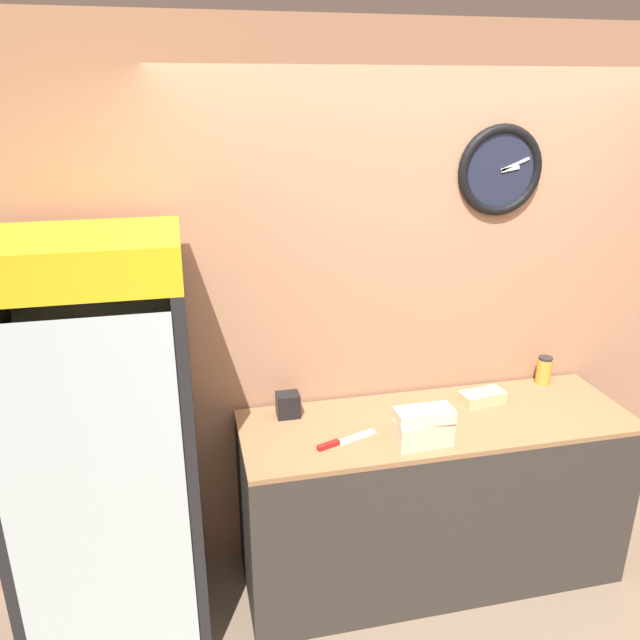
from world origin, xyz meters
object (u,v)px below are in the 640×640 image
(condiment_jar, at_px, (544,370))
(sandwich_stack_bottom, at_px, (423,438))
(sandwich_stack_middle, at_px, (423,427))
(chefs_knife, at_px, (339,442))
(beverage_cooler, at_px, (102,427))
(sandwich_flat_left, at_px, (482,397))
(sandwich_stack_top, at_px, (424,415))
(napkin_dispenser, at_px, (288,405))

(condiment_jar, bearing_deg, sandwich_stack_bottom, -153.03)
(sandwich_stack_bottom, xyz_separation_m, sandwich_stack_middle, (0.00, 0.00, 0.06))
(chefs_knife, distance_m, condiment_jar, 1.28)
(beverage_cooler, bearing_deg, sandwich_stack_bottom, -9.45)
(sandwich_flat_left, bearing_deg, sandwich_stack_bottom, -145.02)
(sandwich_stack_bottom, distance_m, sandwich_stack_top, 0.12)
(sandwich_stack_top, distance_m, sandwich_flat_left, 0.55)
(sandwich_stack_top, bearing_deg, sandwich_flat_left, 34.98)
(sandwich_stack_middle, xyz_separation_m, chefs_knife, (-0.37, 0.09, -0.08))
(beverage_cooler, height_order, sandwich_stack_bottom, beverage_cooler)
(sandwich_stack_bottom, relative_size, chefs_knife, 0.87)
(sandwich_flat_left, distance_m, condiment_jar, 0.44)
(beverage_cooler, bearing_deg, sandwich_flat_left, 2.52)
(beverage_cooler, bearing_deg, napkin_dispenser, 10.65)
(sandwich_stack_middle, bearing_deg, sandwich_stack_bottom, 0.00)
(beverage_cooler, distance_m, chefs_knife, 1.03)
(sandwich_flat_left, bearing_deg, sandwich_stack_middle, -145.02)
(condiment_jar, bearing_deg, sandwich_stack_top, -153.03)
(sandwich_stack_top, xyz_separation_m, napkin_dispenser, (-0.54, 0.39, -0.09))
(sandwich_stack_middle, bearing_deg, beverage_cooler, 170.55)
(napkin_dispenser, bearing_deg, sandwich_flat_left, -4.48)
(sandwich_flat_left, bearing_deg, chefs_knife, -164.54)
(sandwich_stack_middle, xyz_separation_m, napkin_dispenser, (-0.54, 0.39, -0.03))
(sandwich_stack_top, relative_size, condiment_jar, 1.68)
(beverage_cooler, bearing_deg, sandwich_stack_top, -9.45)
(condiment_jar, bearing_deg, sandwich_flat_left, -162.86)
(sandwich_flat_left, xyz_separation_m, napkin_dispenser, (-0.99, 0.08, 0.03))
(sandwich_stack_bottom, bearing_deg, sandwich_flat_left, 34.98)
(beverage_cooler, bearing_deg, sandwich_stack_middle, -9.45)
(condiment_jar, bearing_deg, beverage_cooler, -174.65)
(napkin_dispenser, bearing_deg, sandwich_stack_top, -35.45)
(beverage_cooler, xyz_separation_m, sandwich_stack_middle, (1.38, -0.23, -0.05))
(beverage_cooler, relative_size, sandwich_stack_bottom, 7.15)
(sandwich_stack_top, height_order, condiment_jar, sandwich_stack_top)
(sandwich_flat_left, height_order, condiment_jar, condiment_jar)
(chefs_knife, xyz_separation_m, napkin_dispenser, (-0.18, 0.30, 0.05))
(chefs_knife, relative_size, napkin_dispenser, 2.54)
(sandwich_stack_bottom, bearing_deg, chefs_knife, 166.66)
(sandwich_stack_top, bearing_deg, napkin_dispenser, 144.55)
(beverage_cooler, height_order, chefs_knife, beverage_cooler)
(beverage_cooler, distance_m, sandwich_stack_top, 1.40)
(beverage_cooler, relative_size, napkin_dispenser, 15.78)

